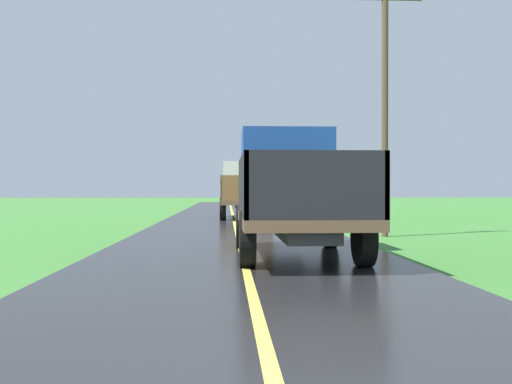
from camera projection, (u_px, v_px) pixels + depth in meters
name	position (u px, v px, depth m)	size (l,w,h in m)	color
banana_truck_near	(290.00, 189.00, 12.81)	(2.38, 5.82, 2.80)	#2D2D30
banana_truck_far	(244.00, 189.00, 28.47)	(2.38, 5.81, 2.80)	#2D2D30
utility_pole_roadside	(385.00, 100.00, 17.82)	(2.30, 0.20, 7.79)	brown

